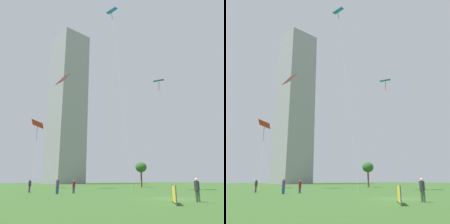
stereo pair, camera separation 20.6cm
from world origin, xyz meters
The scene contains 12 objects.
ground centered at (0.00, 0.00, 0.00)m, with size 280.00×280.00×0.00m, color #335623.
person_standing_0 centered at (-5.93, 13.13, 1.06)m, with size 0.41×0.41×1.83m.
person_standing_1 centered at (-7.75, 18.77, 0.99)m, with size 0.38×0.38×1.72m.
person_standing_2 centered at (-1.10, -3.71, 1.03)m, with size 0.40×0.40×1.79m.
person_standing_3 centered at (-3.50, 13.63, 0.94)m, with size 0.36×0.36×1.62m.
kite_flying_0 centered at (13.71, 14.43, 19.94)m, with size 4.15×2.13×20.52m.
kite_flying_2 centered at (-1.81, 38.23, 13.95)m, with size 4.52×10.86×14.69m.
kite_flying_3 centered at (4.90, 17.40, 33.73)m, with size 3.05×8.84×34.71m.
kite_flying_4 centered at (1.11, 31.68, 23.56)m, with size 3.69×6.15×24.92m.
park_tree_1 centered at (22.07, 30.37, 4.61)m, with size 2.74×2.74×5.92m.
distant_highrise_0 centered at (27.03, 90.71, 37.46)m, with size 14.27×14.42×74.91m, color #939399.
event_banner centered at (-3.92, -3.92, 0.69)m, with size 1.69×1.91×1.29m.
Camera 1 is at (-17.43, -16.46, 1.62)m, focal length 38.79 mm.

